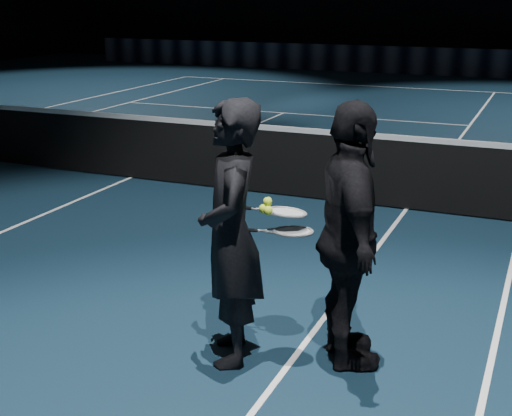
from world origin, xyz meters
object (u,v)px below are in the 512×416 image
Objects in this scene: player_a at (231,234)px; racket_upper at (287,212)px; player_b at (349,238)px; racket_lower at (293,231)px; tennis_balls at (266,207)px.

racket_upper is at bearing 87.95° from player_a.
racket_lower is at bearing 80.77° from player_b.
player_a reaches higher than racket_lower.
tennis_balls is (-0.19, -0.06, 0.17)m from racket_lower.
racket_upper is (0.37, 0.16, 0.17)m from player_a.
racket_lower is 0.26m from tennis_balls.
racket_upper is (-0.44, -0.10, 0.17)m from player_b.
player_a is 0.33m from tennis_balls.
player_b is 0.63m from tennis_balls.
tennis_balls is at bearing 83.36° from player_a.
player_b is at bearing 17.68° from tennis_balls.
racket_upper is at bearing 141.34° from racket_lower.
player_a is 16.34× the size of tennis_balls.
tennis_balls is at bearing 178.53° from racket_lower.
player_b reaches higher than racket_lower.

